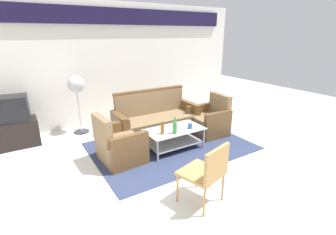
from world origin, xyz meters
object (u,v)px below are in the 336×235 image
Objects in this scene: pedestal_fan at (76,88)px; armchair_left at (119,146)px; cup at (190,126)px; couch at (156,121)px; bottle_green at (175,127)px; bottle_brown at (162,129)px; television at (10,109)px; coffee_table at (174,136)px; tv_stand at (16,133)px; armchair_right at (209,121)px; wicker_chair at (207,170)px.

armchair_left is at bearing -81.50° from pedestal_fan.
armchair_left reaches higher than cup.
armchair_left is at bearing 32.14° from couch.
couch is at bearing 81.24° from bottle_green.
television is (-2.24, 1.84, 0.26)m from bottle_brown.
tv_stand reaches higher than coffee_table.
tv_stand is at bearing 145.45° from coffee_table.
tv_stand is (-2.81, 1.88, -0.20)m from cup.
pedestal_fan reaches higher than armchair_left.
couch is 5.87× the size of bottle_green.
armchair_right is 1.43m from bottle_brown.
cup is at bearing 76.26° from armchair_left.
couch is 2.76m from tv_stand.
armchair_left is 1.34× the size of television.
tv_stand is at bearing 140.64° from bottle_brown.
tv_stand is 0.50m from television.
bottle_brown is 0.28× the size of wicker_chair.
bottle_green is at bearing -173.15° from cup.
armchair_right is 0.67× the size of pedestal_fan.
coffee_table is at bearing -34.55° from tv_stand.
pedestal_fan is at bearing 87.66° from wicker_chair.
coffee_table is at bearing 55.78° from wicker_chair.
armchair_right is 2.76× the size of bottle_green.
armchair_right is 1.34× the size of television.
pedestal_fan is at bearing 121.37° from bottle_green.
couch reaches higher than armchair_right.
wicker_chair is at bearing 13.87° from armchair_left.
armchair_right reaches higher than bottle_brown.
coffee_table is 3.13m from television.
wicker_chair is (-0.22, -1.47, -0.00)m from bottle_brown.
armchair_right is (1.03, -0.54, -0.03)m from couch.
couch is 1.83m from pedestal_fan.
bottle_green is 3.12m from tv_stand.
bottle_green is at bearing -38.22° from tv_stand.
bottle_green reaches higher than tv_stand.
television reaches higher than cup.
armchair_left is at bearing 92.10° from wicker_chair.
cup is at bearing -33.74° from tv_stand.
armchair_left is 1.06m from coffee_table.
armchair_right is at bearing 32.85° from wicker_chair.
armchair_right is 2.93m from pedestal_fan.
pedestal_fan is (-2.38, 1.56, 0.73)m from armchair_right.
armchair_left is (-1.10, -0.68, -0.03)m from couch.
bottle_brown is 0.77× the size of bottle_green.
television is (0.00, 0.00, 0.50)m from tv_stand.
tv_stand is (-2.24, 1.83, -0.24)m from bottle_brown.
wicker_chair is (-0.43, -1.38, -0.03)m from bottle_green.
armchair_right is 1.10m from coffee_table.
wicker_chair is (-0.80, -1.42, 0.03)m from cup.
wicker_chair is (2.01, -3.30, -0.27)m from television.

